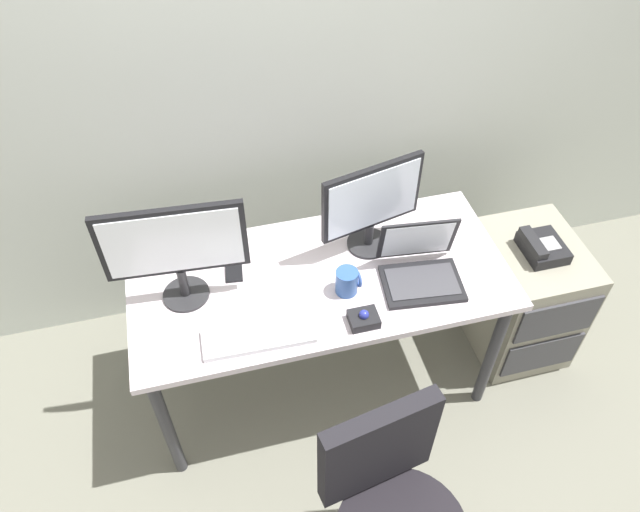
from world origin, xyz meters
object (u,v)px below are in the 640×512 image
object	(u,v)px
monitor_main	(175,248)
coffee_mug	(347,281)
desk_phone	(542,247)
trackball_mouse	(364,318)
file_cabinet	(522,296)
monitor_side	(372,203)
laptop	(420,267)
keyboard	(258,336)
cell_phone	(234,269)

from	to	relation	value
monitor_main	coffee_mug	xyz separation A→B (m)	(0.61, -0.13, -0.21)
desk_phone	trackball_mouse	world-z (taller)	trackball_mouse
file_cabinet	monitor_side	world-z (taller)	monitor_side
laptop	trackball_mouse	bearing A→B (deg)	-149.56
keyboard	cell_phone	xyz separation A→B (m)	(-0.04, 0.36, -0.01)
monitor_main	trackball_mouse	world-z (taller)	monitor_main
trackball_mouse	monitor_side	bearing A→B (deg)	69.93
monitor_side	laptop	size ratio (longest dim) A/B	1.27
monitor_side	monitor_main	bearing A→B (deg)	-173.30
monitor_main	trackball_mouse	distance (m)	0.74
file_cabinet	keyboard	distance (m)	1.39
desk_phone	trackball_mouse	bearing A→B (deg)	-164.19
monitor_side	trackball_mouse	bearing A→B (deg)	-110.07
file_cabinet	cell_phone	world-z (taller)	cell_phone
monitor_main	monitor_side	size ratio (longest dim) A/B	1.22
laptop	trackball_mouse	xyz separation A→B (m)	(-0.28, -0.17, -0.03)
monitor_side	cell_phone	distance (m)	0.61
monitor_main	coffee_mug	distance (m)	0.66
laptop	monitor_side	bearing A→B (deg)	123.05
keyboard	coffee_mug	xyz separation A→B (m)	(0.38, 0.14, 0.04)
monitor_main	laptop	distance (m)	0.95
laptop	keyboard	bearing A→B (deg)	-168.30
laptop	coffee_mug	distance (m)	0.30
monitor_main	keyboard	distance (m)	0.44
desk_phone	coffee_mug	size ratio (longest dim) A/B	1.86
monitor_main	laptop	world-z (taller)	monitor_main
keyboard	trackball_mouse	size ratio (longest dim) A/B	3.76
trackball_mouse	laptop	bearing A→B (deg)	30.44
monitor_main	laptop	xyz separation A→B (m)	(0.91, -0.13, -0.21)
laptop	coffee_mug	bearing A→B (deg)	-179.76
trackball_mouse	cell_phone	size ratio (longest dim) A/B	0.77
desk_phone	cell_phone	size ratio (longest dim) A/B	1.41
keyboard	laptop	xyz separation A→B (m)	(0.68, 0.14, 0.04)
trackball_mouse	coffee_mug	distance (m)	0.17
keyboard	trackball_mouse	xyz separation A→B (m)	(0.39, -0.03, 0.01)
desk_phone	keyboard	distance (m)	1.31
desk_phone	monitor_main	distance (m)	1.57
monitor_main	keyboard	world-z (taller)	monitor_main
cell_phone	laptop	bearing A→B (deg)	-10.46
file_cabinet	monitor_main	bearing A→B (deg)	179.09
coffee_mug	laptop	bearing A→B (deg)	0.24
monitor_main	desk_phone	bearing A→B (deg)	-1.53
monitor_side	cell_phone	size ratio (longest dim) A/B	3.02
desk_phone	monitor_main	size ratio (longest dim) A/B	0.38
file_cabinet	laptop	distance (m)	0.80
monitor_main	cell_phone	bearing A→B (deg)	24.31
desk_phone	monitor_main	bearing A→B (deg)	178.47
coffee_mug	cell_phone	distance (m)	0.47
monitor_side	laptop	distance (m)	0.32
laptop	monitor_main	bearing A→B (deg)	171.99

